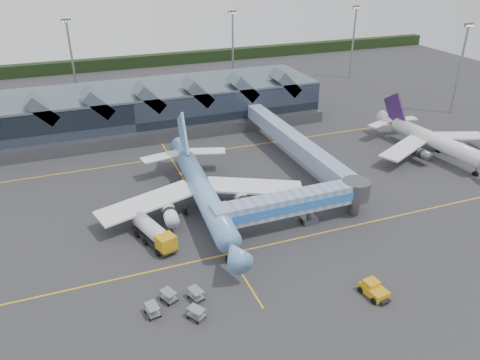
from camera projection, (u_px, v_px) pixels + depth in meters
name	position (u px, v px, depth m)	size (l,w,h in m)	color
ground	(212.00, 225.00, 72.94)	(260.00, 260.00, 0.00)	#2D2D2F
taxi_stripes	(195.00, 197.00, 81.27)	(120.00, 60.00, 0.01)	gold
tree_line_far	(115.00, 63.00, 163.73)	(260.00, 4.00, 4.00)	black
terminal	(128.00, 110.00, 108.59)	(90.00, 22.25, 12.52)	black
light_masts	(213.00, 55.00, 126.37)	(132.40, 42.56, 22.45)	gray
main_airliner	(202.00, 191.00, 75.31)	(34.47, 39.69, 12.75)	#6490CC
regional_jet	(431.00, 139.00, 96.21)	(28.18, 30.89, 10.60)	white
jet_bridge	(304.00, 201.00, 71.56)	(26.38, 4.55, 5.88)	#6A89B1
fuel_truck	(153.00, 231.00, 68.03)	(5.18, 9.80, 3.30)	black
pushback_tug	(374.00, 290.00, 58.18)	(2.96, 4.22, 1.76)	#CB8C13
baggage_carts	(178.00, 303.00, 56.03)	(7.30, 6.50, 1.42)	gray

